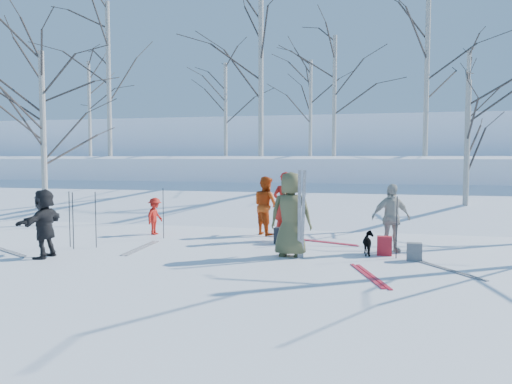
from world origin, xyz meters
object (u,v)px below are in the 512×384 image
(backpack_red, at_px, (384,246))
(backpack_grey, at_px, (414,252))
(skier_cream_east, at_px, (391,218))
(skier_redor_behind, at_px, (266,206))
(skier_red_seated, at_px, (155,216))
(skier_grey_west, at_px, (44,223))
(dog, at_px, (369,243))
(skier_red_north, at_px, (285,206))
(backpack_dark, at_px, (281,236))
(skier_olive_center, at_px, (291,214))

(backpack_red, relative_size, backpack_grey, 1.11)
(skier_cream_east, bearing_deg, skier_redor_behind, 128.57)
(skier_red_seated, height_order, skier_grey_west, skier_grey_west)
(skier_red_seated, bearing_deg, skier_grey_west, 171.62)
(dog, bearing_deg, skier_red_north, -45.27)
(backpack_red, xyz_separation_m, backpack_dark, (-2.50, 0.92, -0.01))
(skier_red_seated, xyz_separation_m, backpack_red, (6.21, -1.53, -0.31))
(skier_grey_west, distance_m, backpack_dark, 5.50)
(skier_cream_east, xyz_separation_m, backpack_dark, (-2.63, 0.51, -0.58))
(skier_redor_behind, distance_m, skier_grey_west, 5.79)
(skier_grey_west, height_order, backpack_dark, skier_grey_west)
(skier_cream_east, relative_size, backpack_grey, 4.11)
(backpack_grey, bearing_deg, skier_red_seated, 163.50)
(skier_redor_behind, height_order, skier_red_seated, skier_redor_behind)
(skier_grey_west, bearing_deg, backpack_red, 104.63)
(skier_olive_center, bearing_deg, skier_cream_east, -154.07)
(skier_red_north, height_order, skier_red_seated, skier_red_north)
(skier_redor_behind, xyz_separation_m, skier_cream_east, (3.32, -1.82, -0.04))
(backpack_dark, bearing_deg, dog, -24.33)
(skier_red_north, xyz_separation_m, skier_cream_east, (2.62, -1.04, -0.11))
(skier_olive_center, distance_m, skier_cream_east, 2.37)
(skier_redor_behind, bearing_deg, dog, -174.93)
(skier_redor_behind, bearing_deg, backpack_dark, 161.39)
(skier_red_seated, relative_size, backpack_grey, 2.72)
(skier_olive_center, xyz_separation_m, skier_cream_east, (2.13, 1.03, -0.14))
(skier_red_north, relative_size, skier_red_seated, 1.73)
(backpack_red, bearing_deg, skier_grey_west, -164.29)
(skier_redor_behind, xyz_separation_m, backpack_dark, (0.69, -1.32, -0.62))
(skier_olive_center, bearing_deg, dog, -161.43)
(skier_olive_center, height_order, skier_redor_behind, skier_olive_center)
(skier_red_north, relative_size, skier_redor_behind, 1.09)
(skier_redor_behind, height_order, skier_cream_east, skier_redor_behind)
(skier_cream_east, bearing_deg, skier_olive_center, -176.81)
(skier_cream_east, distance_m, backpack_grey, 1.17)
(skier_red_north, bearing_deg, skier_red_seated, -1.71)
(skier_red_north, relative_size, skier_grey_west, 1.20)
(skier_olive_center, xyz_separation_m, skier_grey_west, (-5.13, -1.38, -0.18))
(skier_red_north, distance_m, backpack_grey, 3.71)
(backpack_red, distance_m, backpack_dark, 2.66)
(backpack_red, bearing_deg, dog, -169.19)
(skier_redor_behind, relative_size, skier_grey_west, 1.10)
(skier_red_north, height_order, backpack_dark, skier_red_north)
(skier_red_north, relative_size, backpack_grey, 4.71)
(skier_olive_center, bearing_deg, skier_red_seated, -26.96)
(skier_grey_west, xyz_separation_m, dog, (6.80, 1.94, -0.48))
(skier_red_north, relative_size, backpack_dark, 4.47)
(skier_red_north, height_order, skier_cream_east, skier_red_north)
(skier_red_north, height_order, skier_grey_west, skier_red_north)
(skier_red_seated, bearing_deg, backpack_red, -97.77)
(skier_redor_behind, distance_m, backpack_red, 3.94)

